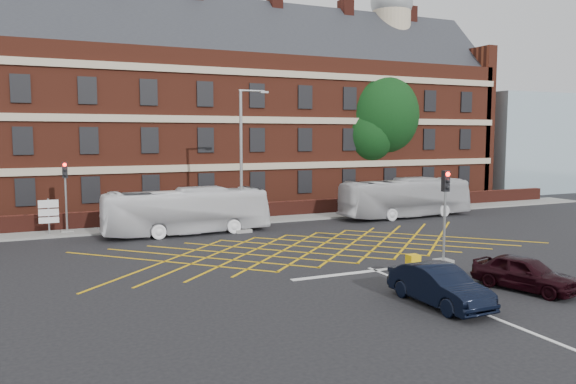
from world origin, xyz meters
name	(u,v)px	position (x,y,z in m)	size (l,w,h in m)	color
ground	(336,255)	(0.00, 0.00, 0.00)	(120.00, 120.00, 0.00)	black
victorian_building	(211,111)	(0.25, 22.00, 7.84)	(51.00, 12.17, 20.40)	#5A2417
boundary_wall	(246,211)	(0.00, 13.00, 0.55)	(56.00, 0.50, 1.10)	#471A13
far_pavement	(251,220)	(0.00, 12.00, 0.06)	(60.00, 3.00, 0.12)	slate
glass_block	(520,143)	(34.00, 21.00, 5.00)	(14.00, 10.00, 10.00)	#99B2BF
box_junction_hatching	(318,247)	(0.00, 2.00, 0.01)	(11.50, 0.12, 0.02)	#CC990C
stop_line	(375,270)	(0.00, -3.50, 0.01)	(8.00, 0.30, 0.02)	silver
centre_line	(484,314)	(0.00, -10.00, 0.01)	(0.15, 14.00, 0.02)	silver
bus_left	(187,211)	(-5.24, 8.78, 1.37)	(2.30, 9.82, 2.74)	white
bus_right	(406,198)	(10.71, 9.15, 1.40)	(2.35, 10.02, 2.79)	#BBBCC0
car_navy	(439,285)	(-0.70, -8.58, 0.69)	(1.45, 4.17, 1.37)	black
car_maroon	(525,273)	(3.50, -8.38, 0.66)	(1.56, 3.89, 1.32)	black
deciduous_tree	(375,121)	(13.75, 18.02, 7.05)	(7.75, 7.58, 11.38)	black
traffic_light_near	(444,226)	(3.56, -3.67, 1.76)	(0.70, 0.70, 4.27)	slate
traffic_light_far	(66,204)	(-11.75, 11.89, 1.76)	(0.70, 0.70, 4.27)	slate
street_lamp	(242,184)	(-1.97, 8.13, 2.91)	(2.25, 1.00, 8.56)	slate
direction_signs	(49,213)	(-12.74, 11.32, 1.38)	(1.10, 0.16, 2.20)	gray
utility_cabinet	(413,266)	(0.77, -5.13, 0.48)	(0.49, 0.43, 0.96)	gold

